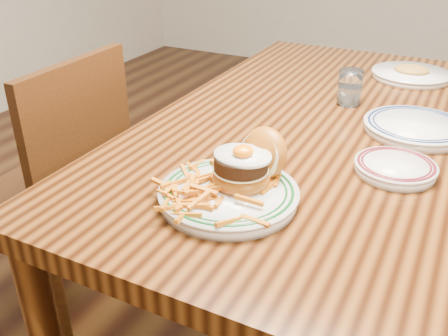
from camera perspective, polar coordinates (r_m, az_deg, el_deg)
The scene contains 8 objects.
floor at distance 1.86m, azimuth 8.27°, elevation -16.37°, with size 6.00×6.00×0.00m, color black.
table at distance 1.48m, azimuth 10.00°, elevation 2.42°, with size 0.85×1.60×0.75m.
chair_left at distance 1.66m, azimuth -18.32°, elevation -2.27°, with size 0.44×0.44×0.92m.
main_plate at distance 1.01m, azimuth 1.23°, elevation -1.67°, with size 0.29×0.30×0.14m.
side_plate at distance 1.18m, azimuth 19.00°, elevation 0.11°, with size 0.18×0.18×0.03m.
rear_plate at distance 1.42m, azimuth 21.08°, elevation 4.43°, with size 0.27×0.27×0.03m.
water_glass at distance 1.56m, azimuth 14.17°, elevation 8.70°, with size 0.07×0.07×0.11m.
far_plate at distance 1.87m, azimuth 20.58°, elevation 10.01°, with size 0.26×0.26×0.05m.
Camera 1 is at (0.37, -1.29, 1.29)m, focal length 40.00 mm.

